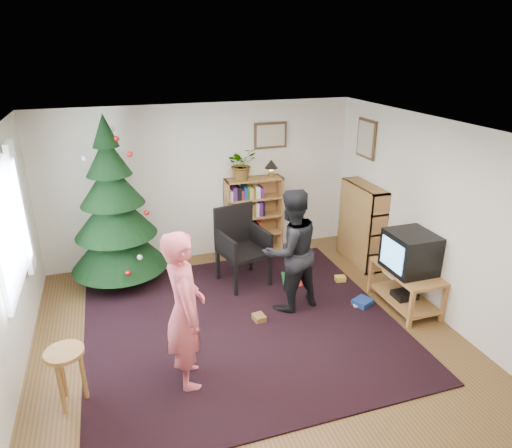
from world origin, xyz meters
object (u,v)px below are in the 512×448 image
object	(u,v)px
person_by_chair	(291,251)
table_lamp	(271,165)
bookshelf_right	(362,223)
potted_plant	(242,164)
stool	(66,363)
tv_stand	(406,285)
picture_right	(366,139)
crt_tv	(410,252)
picture_back	(270,135)
bookshelf_back	(254,215)
armchair	(241,241)
person_standing	(185,310)
christmas_tree	(115,217)

from	to	relation	value
person_by_chair	table_lamp	bearing A→B (deg)	-114.33
bookshelf_right	potted_plant	distance (m)	2.13
bookshelf_right	person_by_chair	distance (m)	1.86
stool	tv_stand	bearing A→B (deg)	6.82
picture_right	potted_plant	world-z (taller)	picture_right
tv_stand	crt_tv	bearing A→B (deg)	180.00
picture_back	bookshelf_back	world-z (taller)	picture_back
stool	armchair	bearing A→B (deg)	39.68
picture_back	armchair	bearing A→B (deg)	-128.67
tv_stand	person_standing	distance (m)	3.13
picture_right	picture_back	bearing A→B (deg)	151.31
person_standing	potted_plant	xyz separation A→B (m)	(1.44, 2.83, 0.70)
person_standing	person_by_chair	world-z (taller)	person_standing
bookshelf_back	table_lamp	size ratio (longest dim) A/B	4.53
picture_right	person_standing	world-z (taller)	picture_right
tv_stand	armchair	size ratio (longest dim) A/B	0.86
person_standing	armchair	bearing A→B (deg)	-29.25
stool	table_lamp	size ratio (longest dim) A/B	2.15
christmas_tree	person_standing	world-z (taller)	christmas_tree
table_lamp	stool	bearing A→B (deg)	-137.90
christmas_tree	bookshelf_back	size ratio (longest dim) A/B	1.91
stool	person_standing	distance (m)	1.23
christmas_tree	tv_stand	bearing A→B (deg)	-27.77
picture_right	crt_tv	world-z (taller)	picture_right
bookshelf_right	bookshelf_back	bearing A→B (deg)	59.54
armchair	person_standing	distance (m)	2.28
picture_back	tv_stand	xyz separation A→B (m)	(1.07, -2.44, -1.62)
armchair	person_by_chair	world-z (taller)	person_by_chair
stool	potted_plant	size ratio (longest dim) A/B	1.20
christmas_tree	table_lamp	distance (m)	2.58
bookshelf_back	crt_tv	distance (m)	2.69
table_lamp	christmas_tree	bearing A→B (deg)	-170.82
bookshelf_back	bookshelf_right	bearing A→B (deg)	-30.46
person_standing	table_lamp	size ratio (longest dim) A/B	5.96
bookshelf_back	person_standing	world-z (taller)	person_standing
crt_tv	table_lamp	bearing A→B (deg)	115.46
bookshelf_back	stool	size ratio (longest dim) A/B	2.11
christmas_tree	table_lamp	bearing A→B (deg)	9.18
picture_right	table_lamp	xyz separation A→B (m)	(-1.35, 0.59, -0.46)
armchair	potted_plant	bearing A→B (deg)	59.55
crt_tv	stool	xyz separation A→B (m)	(-4.20, -0.50, -0.34)
bookshelf_back	potted_plant	bearing A→B (deg)	180.00
crt_tv	person_standing	bearing A→B (deg)	-170.00
stool	person_standing	xyz separation A→B (m)	(1.17, -0.03, 0.38)
picture_right	stool	xyz separation A→B (m)	(-4.46, -2.21, -1.47)
picture_back	picture_right	bearing A→B (deg)	-28.69
stool	picture_back	bearing A→B (deg)	43.18
picture_right	bookshelf_back	distance (m)	2.18
bookshelf_back	person_by_chair	world-z (taller)	person_by_chair
stool	person_standing	world-z (taller)	person_standing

